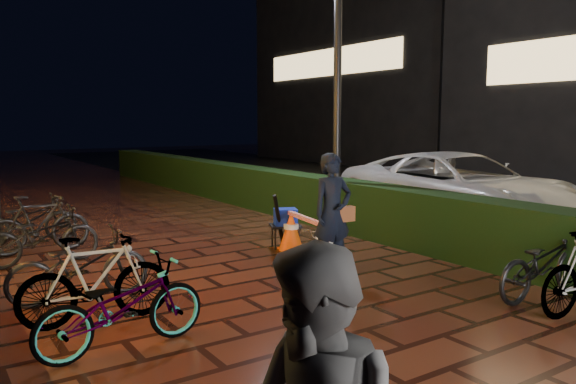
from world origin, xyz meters
TOP-DOWN VIEW (x-y plane):
  - ground at (0.00, 0.00)m, footprint 80.00×80.00m
  - asphalt_road at (9.00, 5.00)m, footprint 11.00×60.00m
  - hedge at (3.30, 8.00)m, footprint 0.70×20.00m
  - van at (5.60, 3.43)m, footprint 2.61×5.49m
  - far_buildings at (17.23, 9.61)m, footprint 9.08×31.00m
  - lamp_post_hedge at (3.00, 4.28)m, footprint 0.54×0.20m
  - cyclist at (0.89, 1.76)m, footprint 0.65×1.25m
  - traffic_barrier at (1.27, 2.85)m, footprint 0.66×1.65m
  - cart_assembly at (1.40, 3.68)m, footprint 0.69×0.60m
  - parked_bikes_storefront at (-2.27, 3.69)m, footprint 1.77×6.16m
  - parked_bikes_hedge at (2.50, -0.68)m, footprint 1.74×1.23m

SIDE VIEW (x-z plane):
  - ground at x=0.00m, z-range 0.00..0.00m
  - asphalt_road at x=9.00m, z-range 0.00..0.01m
  - traffic_barrier at x=1.27m, z-range 0.00..0.67m
  - parked_bikes_storefront at x=-2.27m, z-range -0.03..0.94m
  - parked_bikes_hedge at x=2.50m, z-range -0.03..0.95m
  - cart_assembly at x=1.40m, z-range 0.01..0.99m
  - hedge at x=3.30m, z-range 0.00..1.00m
  - cyclist at x=0.89m, z-range -0.22..1.52m
  - van at x=5.60m, z-range 0.01..1.52m
  - lamp_post_hedge at x=3.00m, z-range 0.28..5.97m
  - far_buildings at x=17.23m, z-range -0.53..13.47m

